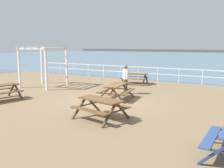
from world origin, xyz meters
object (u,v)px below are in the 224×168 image
picnic_table_far_right (116,88)px  picnic_table_corner (101,104)px  picnic_table_mid_centre (0,89)px  visitor (126,78)px  picnic_table_seaward (135,76)px  lattice_pergola (43,57)px

picnic_table_far_right → picnic_table_corner: (1.18, -3.31, 0.00)m
picnic_table_mid_centre → picnic_table_corner: (6.20, -0.16, 0.00)m
visitor → picnic_table_far_right: bearing=-133.3°
picnic_table_far_right → picnic_table_corner: size_ratio=0.98×
picnic_table_seaward → visitor: bearing=-82.4°
picnic_table_mid_centre → lattice_pergola: lattice_pergola is taller
picnic_table_far_right → visitor: (-0.22, 1.49, 0.36)m
picnic_table_far_right → picnic_table_seaward: (-1.35, 5.15, 0.00)m
picnic_table_far_right → picnic_table_corner: bearing=-169.2°
picnic_table_corner → lattice_pergola: 8.74m
picnic_table_mid_centre → picnic_table_seaward: bearing=-12.6°
picnic_table_mid_centre → picnic_table_far_right: bearing=-46.7°
picnic_table_far_right → visitor: size_ratio=1.21×
visitor → lattice_pergola: bearing=132.3°
picnic_table_seaward → lattice_pergola: (-4.88, -4.06, 1.41)m
picnic_table_far_right → picnic_table_seaward: same height
picnic_table_far_right → lattice_pergola: size_ratio=0.73×
picnic_table_far_right → picnic_table_seaward: size_ratio=0.99×
visitor → lattice_pergola: 6.12m
picnic_table_seaward → visitor: 3.85m
picnic_table_corner → picnic_table_far_right: bearing=120.3°
picnic_table_far_right → lattice_pergola: 6.48m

